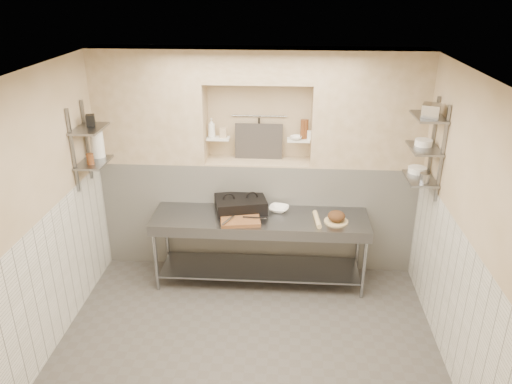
# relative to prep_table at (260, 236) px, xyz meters

# --- Properties ---
(floor) EXTENTS (4.00, 3.90, 0.10)m
(floor) POSITION_rel_prep_table_xyz_m (-0.06, -1.18, -0.69)
(floor) COLOR #494440
(floor) RESTS_ON ground
(ceiling) EXTENTS (4.00, 3.90, 0.10)m
(ceiling) POSITION_rel_prep_table_xyz_m (-0.06, -1.18, 2.21)
(ceiling) COLOR silver
(ceiling) RESTS_ON ground
(wall_left) EXTENTS (0.10, 3.90, 2.80)m
(wall_left) POSITION_rel_prep_table_xyz_m (-2.11, -1.18, 0.76)
(wall_left) COLOR #C7B194
(wall_left) RESTS_ON ground
(wall_right) EXTENTS (0.10, 3.90, 2.80)m
(wall_right) POSITION_rel_prep_table_xyz_m (1.99, -1.18, 0.76)
(wall_right) COLOR #C7B194
(wall_right) RESTS_ON ground
(wall_back) EXTENTS (4.00, 0.10, 2.80)m
(wall_back) POSITION_rel_prep_table_xyz_m (-0.06, 0.82, 0.76)
(wall_back) COLOR #C7B194
(wall_back) RESTS_ON ground
(wall_front) EXTENTS (4.00, 0.10, 2.80)m
(wall_front) POSITION_rel_prep_table_xyz_m (-0.06, -3.18, 0.76)
(wall_front) COLOR #C7B194
(wall_front) RESTS_ON ground
(backwall_lower) EXTENTS (4.00, 0.40, 1.40)m
(backwall_lower) POSITION_rel_prep_table_xyz_m (-0.06, 0.57, 0.06)
(backwall_lower) COLOR white
(backwall_lower) RESTS_ON floor
(alcove_sill) EXTENTS (1.30, 0.40, 0.02)m
(alcove_sill) POSITION_rel_prep_table_xyz_m (-0.06, 0.57, 0.77)
(alcove_sill) COLOR #C7B194
(alcove_sill) RESTS_ON backwall_lower
(backwall_pillar_left) EXTENTS (1.35, 0.40, 1.40)m
(backwall_pillar_left) POSITION_rel_prep_table_xyz_m (-1.38, 0.57, 1.46)
(backwall_pillar_left) COLOR #C7B194
(backwall_pillar_left) RESTS_ON backwall_lower
(backwall_pillar_right) EXTENTS (1.35, 0.40, 1.40)m
(backwall_pillar_right) POSITION_rel_prep_table_xyz_m (1.27, 0.57, 1.46)
(backwall_pillar_right) COLOR #C7B194
(backwall_pillar_right) RESTS_ON backwall_lower
(backwall_header) EXTENTS (1.30, 0.40, 0.40)m
(backwall_header) POSITION_rel_prep_table_xyz_m (-0.06, 0.57, 1.96)
(backwall_header) COLOR #C7B194
(backwall_header) RESTS_ON backwall_lower
(wainscot_left) EXTENTS (0.02, 3.90, 1.40)m
(wainscot_left) POSITION_rel_prep_table_xyz_m (-2.05, -1.18, 0.06)
(wainscot_left) COLOR white
(wainscot_left) RESTS_ON floor
(wainscot_right) EXTENTS (0.02, 3.90, 1.40)m
(wainscot_right) POSITION_rel_prep_table_xyz_m (1.93, -1.18, 0.06)
(wainscot_right) COLOR white
(wainscot_right) RESTS_ON floor
(alcove_shelf_left) EXTENTS (0.28, 0.16, 0.02)m
(alcove_shelf_left) POSITION_rel_prep_table_xyz_m (-0.56, 0.57, 1.06)
(alcove_shelf_left) COLOR white
(alcove_shelf_left) RESTS_ON backwall_lower
(alcove_shelf_right) EXTENTS (0.28, 0.16, 0.02)m
(alcove_shelf_right) POSITION_rel_prep_table_xyz_m (0.44, 0.57, 1.06)
(alcove_shelf_right) COLOR white
(alcove_shelf_right) RESTS_ON backwall_lower
(utensil_rail) EXTENTS (0.70, 0.02, 0.02)m
(utensil_rail) POSITION_rel_prep_table_xyz_m (-0.06, 0.74, 1.31)
(utensil_rail) COLOR gray
(utensil_rail) RESTS_ON wall_back
(hanging_steel) EXTENTS (0.02, 0.02, 0.30)m
(hanging_steel) POSITION_rel_prep_table_xyz_m (-0.06, 0.72, 1.14)
(hanging_steel) COLOR black
(hanging_steel) RESTS_ON utensil_rail
(splash_panel) EXTENTS (0.60, 0.08, 0.45)m
(splash_panel) POSITION_rel_prep_table_xyz_m (-0.06, 0.67, 1.00)
(splash_panel) COLOR #383330
(splash_panel) RESTS_ON alcove_sill
(shelf_rail_left_a) EXTENTS (0.03, 0.03, 0.95)m
(shelf_rail_left_a) POSITION_rel_prep_table_xyz_m (-2.03, 0.07, 1.16)
(shelf_rail_left_a) COLOR slate
(shelf_rail_left_a) RESTS_ON wall_left
(shelf_rail_left_b) EXTENTS (0.03, 0.03, 0.95)m
(shelf_rail_left_b) POSITION_rel_prep_table_xyz_m (-2.03, -0.33, 1.16)
(shelf_rail_left_b) COLOR slate
(shelf_rail_left_b) RESTS_ON wall_left
(wall_shelf_left_lower) EXTENTS (0.30, 0.50, 0.02)m
(wall_shelf_left_lower) POSITION_rel_prep_table_xyz_m (-1.90, -0.13, 0.96)
(wall_shelf_left_lower) COLOR slate
(wall_shelf_left_lower) RESTS_ON wall_left
(wall_shelf_left_upper) EXTENTS (0.30, 0.50, 0.03)m
(wall_shelf_left_upper) POSITION_rel_prep_table_xyz_m (-1.90, -0.13, 1.36)
(wall_shelf_left_upper) COLOR slate
(wall_shelf_left_upper) RESTS_ON wall_left
(shelf_rail_right_a) EXTENTS (0.03, 0.03, 1.05)m
(shelf_rail_right_a) POSITION_rel_prep_table_xyz_m (1.92, 0.07, 1.21)
(shelf_rail_right_a) COLOR slate
(shelf_rail_right_a) RESTS_ON wall_right
(shelf_rail_right_b) EXTENTS (0.03, 0.03, 1.05)m
(shelf_rail_right_b) POSITION_rel_prep_table_xyz_m (1.92, -0.33, 1.21)
(shelf_rail_right_b) COLOR slate
(shelf_rail_right_b) RESTS_ON wall_right
(wall_shelf_right_lower) EXTENTS (0.30, 0.50, 0.02)m
(wall_shelf_right_lower) POSITION_rel_prep_table_xyz_m (1.78, -0.13, 0.86)
(wall_shelf_right_lower) COLOR slate
(wall_shelf_right_lower) RESTS_ON wall_right
(wall_shelf_right_mid) EXTENTS (0.30, 0.50, 0.02)m
(wall_shelf_right_mid) POSITION_rel_prep_table_xyz_m (1.78, -0.13, 1.21)
(wall_shelf_right_mid) COLOR slate
(wall_shelf_right_mid) RESTS_ON wall_right
(wall_shelf_right_upper) EXTENTS (0.30, 0.50, 0.03)m
(wall_shelf_right_upper) POSITION_rel_prep_table_xyz_m (1.78, -0.13, 1.56)
(wall_shelf_right_upper) COLOR slate
(wall_shelf_right_upper) RESTS_ON wall_right
(prep_table) EXTENTS (2.60, 0.70, 0.90)m
(prep_table) POSITION_rel_prep_table_xyz_m (0.00, 0.00, 0.00)
(prep_table) COLOR gray
(prep_table) RESTS_ON floor
(panini_press) EXTENTS (0.69, 0.57, 0.16)m
(panini_press) POSITION_rel_prep_table_xyz_m (-0.25, 0.18, 0.34)
(panini_press) COLOR black
(panini_press) RESTS_ON prep_table
(cutting_board) EXTENTS (0.50, 0.39, 0.04)m
(cutting_board) POSITION_rel_prep_table_xyz_m (-0.22, -0.14, 0.28)
(cutting_board) COLOR brown
(cutting_board) RESTS_ON prep_table
(knife_blade) EXTENTS (0.28, 0.04, 0.01)m
(knife_blade) POSITION_rel_prep_table_xyz_m (-0.06, -0.11, 0.31)
(knife_blade) COLOR gray
(knife_blade) RESTS_ON cutting_board
(tongs) EXTENTS (0.12, 0.24, 0.02)m
(tongs) POSITION_rel_prep_table_xyz_m (-0.36, -0.21, 0.31)
(tongs) COLOR gray
(tongs) RESTS_ON cutting_board
(mixing_bowl) EXTENTS (0.29, 0.29, 0.06)m
(mixing_bowl) POSITION_rel_prep_table_xyz_m (0.22, 0.19, 0.29)
(mixing_bowl) COLOR white
(mixing_bowl) RESTS_ON prep_table
(rolling_pin) EXTENTS (0.09, 0.39, 0.06)m
(rolling_pin) POSITION_rel_prep_table_xyz_m (0.68, -0.07, 0.29)
(rolling_pin) COLOR tan
(rolling_pin) RESTS_ON prep_table
(bread_board) EXTENTS (0.28, 0.28, 0.02)m
(bread_board) POSITION_rel_prep_table_xyz_m (0.90, -0.07, 0.27)
(bread_board) COLOR tan
(bread_board) RESTS_ON prep_table
(bread_loaf) EXTENTS (0.21, 0.21, 0.12)m
(bread_loaf) POSITION_rel_prep_table_xyz_m (0.90, -0.07, 0.34)
(bread_loaf) COLOR #4C2D19
(bread_loaf) RESTS_ON bread_board
(bottle_soap) EXTENTS (0.12, 0.12, 0.24)m
(bottle_soap) POSITION_rel_prep_table_xyz_m (-0.64, 0.57, 1.19)
(bottle_soap) COLOR white
(bottle_soap) RESTS_ON alcove_shelf_left
(jar_alcove) EXTENTS (0.08, 0.08, 0.12)m
(jar_alcove) POSITION_rel_prep_table_xyz_m (-0.49, 0.57, 1.13)
(jar_alcove) COLOR #C7B194
(jar_alcove) RESTS_ON alcove_shelf_left
(bowl_alcove) EXTENTS (0.15, 0.15, 0.05)m
(bowl_alcove) POSITION_rel_prep_table_xyz_m (0.41, 0.54, 1.09)
(bowl_alcove) COLOR white
(bowl_alcove) RESTS_ON alcove_shelf_right
(condiment_a) EXTENTS (0.07, 0.07, 0.24)m
(condiment_a) POSITION_rel_prep_table_xyz_m (0.52, 0.59, 1.19)
(condiment_a) COLOR #5E3218
(condiment_a) RESTS_ON alcove_shelf_right
(condiment_b) EXTENTS (0.06, 0.06, 0.24)m
(condiment_b) POSITION_rel_prep_table_xyz_m (0.49, 0.58, 1.19)
(condiment_b) COLOR #5E3218
(condiment_b) RESTS_ON alcove_shelf_right
(condiment_c) EXTENTS (0.07, 0.07, 0.11)m
(condiment_c) POSITION_rel_prep_table_xyz_m (0.57, 0.55, 1.13)
(condiment_c) COLOR white
(condiment_c) RESTS_ON alcove_shelf_right
(jug_left) EXTENTS (0.15, 0.15, 0.31)m
(jug_left) POSITION_rel_prep_table_xyz_m (-1.90, 0.03, 1.12)
(jug_left) COLOR white
(jug_left) RESTS_ON wall_shelf_left_lower
(jar_left) EXTENTS (0.08, 0.08, 0.12)m
(jar_left) POSITION_rel_prep_table_xyz_m (-1.90, -0.22, 1.03)
(jar_left) COLOR #5E3218
(jar_left) RESTS_ON wall_shelf_left_lower
(box_left_upper) EXTENTS (0.12, 0.12, 0.13)m
(box_left_upper) POSITION_rel_prep_table_xyz_m (-1.90, -0.07, 1.44)
(box_left_upper) COLOR black
(box_left_upper) RESTS_ON wall_shelf_left_upper
(bowl_right) EXTENTS (0.21, 0.21, 0.06)m
(bowl_right) POSITION_rel_prep_table_xyz_m (1.78, 0.02, 0.90)
(bowl_right) COLOR white
(bowl_right) RESTS_ON wall_shelf_right_lower
(canister_right) EXTENTS (0.11, 0.11, 0.11)m
(canister_right) POSITION_rel_prep_table_xyz_m (1.78, -0.29, 0.93)
(canister_right) COLOR gray
(canister_right) RESTS_ON wall_shelf_right_lower
(bowl_right_mid) EXTENTS (0.19, 0.19, 0.07)m
(bowl_right_mid) POSITION_rel_prep_table_xyz_m (1.78, -0.07, 1.25)
(bowl_right_mid) COLOR white
(bowl_right_mid) RESTS_ON wall_shelf_right_mid
(basket_right) EXTENTS (0.23, 0.26, 0.14)m
(basket_right) POSITION_rel_prep_table_xyz_m (1.78, -0.19, 1.64)
(basket_right) COLOR gray
(basket_right) RESTS_ON wall_shelf_right_upper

